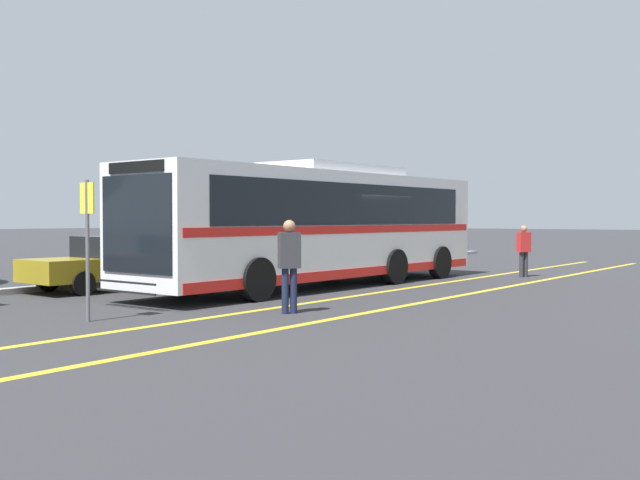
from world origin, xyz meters
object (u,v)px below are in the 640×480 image
(transit_bus, at_px, (320,222))
(bus_stop_sign, at_px, (87,232))
(parked_car_1, at_px, (116,262))
(pedestrian_1, at_px, (524,248))
(parked_car_2, at_px, (253,253))
(pedestrian_0, at_px, (289,260))

(transit_bus, relative_size, bus_stop_sign, 4.95)
(parked_car_1, bearing_deg, bus_stop_sign, 141.29)
(parked_car_1, height_order, pedestrian_1, pedestrian_1)
(pedestrian_1, bearing_deg, transit_bus, 1.70)
(parked_car_2, xyz_separation_m, pedestrian_1, (4.92, -7.12, 0.18))
(parked_car_2, xyz_separation_m, bus_stop_sign, (-9.73, -4.73, 0.86))
(pedestrian_0, bearing_deg, bus_stop_sign, 178.95)
(transit_bus, distance_m, parked_car_1, 5.55)
(parked_car_1, bearing_deg, pedestrian_1, -120.33)
(parked_car_1, xyz_separation_m, pedestrian_0, (-1.15, -6.82, 0.35))
(parked_car_1, relative_size, pedestrian_0, 2.61)
(transit_bus, distance_m, pedestrian_1, 7.32)
(pedestrian_0, height_order, pedestrian_1, pedestrian_0)
(pedestrian_1, relative_size, bus_stop_sign, 0.64)
(parked_car_2, bearing_deg, bus_stop_sign, 119.77)
(transit_bus, bearing_deg, parked_car_1, 47.36)
(parked_car_1, xyz_separation_m, parked_car_2, (5.50, 0.10, 0.04))
(parked_car_2, distance_m, pedestrian_0, 9.60)
(pedestrian_0, bearing_deg, parked_car_1, 114.78)
(parked_car_2, relative_size, pedestrian_1, 2.85)
(transit_bus, height_order, pedestrian_0, transit_bus)
(transit_bus, bearing_deg, parked_car_2, -20.64)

